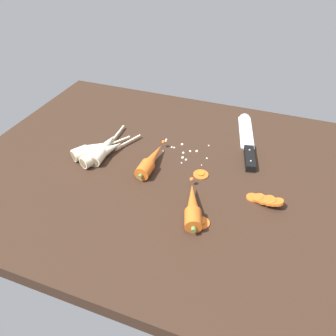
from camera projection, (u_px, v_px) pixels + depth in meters
ground_plane at (170, 173)px, 97.92cm from camera, size 120.00×90.00×4.00cm
chefs_knife at (247, 137)px, 108.39cm from camera, size 11.14×34.57×4.18cm
whole_carrot at (151, 161)px, 95.95cm from camera, size 4.20×19.17×4.20cm
whole_carrot_second at (193, 206)px, 81.27cm from camera, size 8.61×18.23×4.20cm
parsnip_front at (103, 153)px, 99.38cm from camera, size 11.08×21.65×4.00cm
parsnip_mid_left at (104, 148)px, 101.21cm from camera, size 4.82×22.81×4.00cm
parsnip_mid_right at (93, 149)px, 101.01cm from camera, size 12.59×18.01×4.00cm
carrot_slice_stack at (265, 200)px, 84.50cm from camera, size 9.53×4.81×3.56cm
carrot_slice_stray_near at (202, 222)px, 79.46cm from camera, size 4.06×4.06×0.70cm
carrot_slice_stray_mid at (201, 175)px, 93.64cm from camera, size 4.36×4.36×0.70cm
mince_crumbs at (184, 150)px, 103.18cm from camera, size 16.04×12.32×0.90cm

